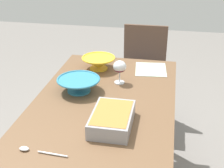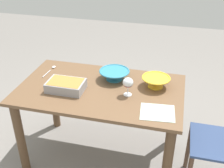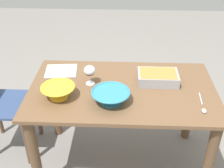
% 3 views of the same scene
% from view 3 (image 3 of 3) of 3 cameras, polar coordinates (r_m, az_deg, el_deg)
% --- Properties ---
extents(ground_plane, '(8.00, 8.00, 0.00)m').
position_cam_3_polar(ground_plane, '(2.48, 1.81, -15.05)').
color(ground_plane, gray).
extents(dining_table, '(1.31, 0.78, 0.73)m').
position_cam_3_polar(dining_table, '(2.09, 2.09, -4.07)').
color(dining_table, brown).
rests_on(dining_table, ground_plane).
extents(wine_glass, '(0.08, 0.08, 0.15)m').
position_cam_3_polar(wine_glass, '(2.00, -4.41, 2.50)').
color(wine_glass, white).
rests_on(wine_glass, dining_table).
extents(casserole_dish, '(0.29, 0.19, 0.08)m').
position_cam_3_polar(casserole_dish, '(2.08, 9.21, 1.40)').
color(casserole_dish, '#99999E').
rests_on(casserole_dish, dining_table).
extents(mixing_bowl, '(0.23, 0.23, 0.09)m').
position_cam_3_polar(mixing_bowl, '(1.92, -10.62, -1.42)').
color(mixing_bowl, yellow).
rests_on(mixing_bowl, dining_table).
extents(small_bowl, '(0.25, 0.25, 0.08)m').
position_cam_3_polar(small_bowl, '(1.84, -0.18, -2.44)').
color(small_bowl, teal).
rests_on(small_bowl, dining_table).
extents(serving_spoon, '(0.03, 0.22, 0.01)m').
position_cam_3_polar(serving_spoon, '(1.91, 17.80, -4.35)').
color(serving_spoon, silver).
rests_on(serving_spoon, dining_table).
extents(napkin, '(0.26, 0.23, 0.00)m').
position_cam_3_polar(napkin, '(2.24, -10.07, 2.63)').
color(napkin, '#B2CCB7').
rests_on(napkin, dining_table).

